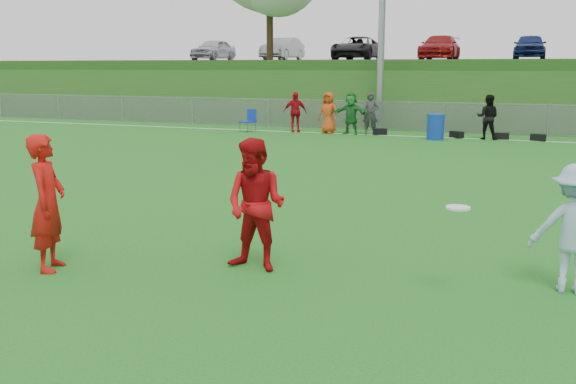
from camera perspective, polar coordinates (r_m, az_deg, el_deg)
The scene contains 14 objects.
ground at distance 8.70m, azimuth -3.37°, elevation -7.37°, with size 120.00×120.00×0.00m, color #15681D.
sideline_far at distance 25.89m, azimuth 13.20°, elevation 4.75°, with size 60.00×0.10×0.01m, color white.
fence at distance 27.80m, azimuth 13.82°, elevation 6.48°, with size 58.00×0.06×1.30m.
berm at distance 38.68m, azimuth 15.96°, elevation 8.87°, with size 120.00×18.00×3.00m, color #1F5116.
parking_lot at distance 40.66m, azimuth 16.33°, elevation 11.13°, with size 120.00×12.00×0.10m, color black.
car_row at distance 39.79m, azimuth 14.56°, elevation 12.34°, with size 32.04×5.18×1.44m.
spectator_row at distance 26.34m, azimuth 7.02°, elevation 6.91°, with size 8.77×0.84×1.69m.
gear_bags at distance 25.85m, azimuth 15.64°, elevation 4.91°, with size 6.57×0.58×0.26m.
player_red_left at distance 9.27m, azimuth -20.58°, elevation -0.91°, with size 0.68×0.45×1.87m, color red.
player_red_center at distance 8.68m, azimuth -2.86°, elevation -1.18°, with size 0.88×0.69×1.81m, color #AD0C10.
player_blue at distance 8.60m, azimuth 24.10°, elevation -3.00°, with size 1.04×0.60×1.60m, color #98B8D4.
frisbee at distance 7.84m, azimuth 14.88°, elevation -1.36°, with size 0.29×0.29×0.03m.
recycling_bin at distance 25.05m, azimuth 12.97°, elevation 5.66°, with size 0.65×0.65×0.97m, color #0F34A4.
camp_chair at distance 27.48m, azimuth -3.57°, elevation 5.95°, with size 0.68×0.69×0.95m.
Camera 1 is at (3.40, -7.51, 2.76)m, focal length 40.00 mm.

